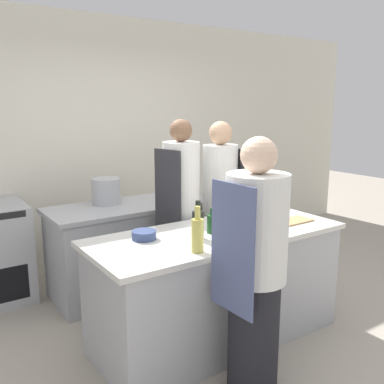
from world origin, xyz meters
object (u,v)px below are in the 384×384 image
object	(u,v)px
chef_at_stove	(220,208)
cup	(273,229)
bottle_vinegar	(197,234)
stockpot	(106,191)
chef_at_prep_near	(255,271)
bowl_prep_small	(239,216)
bowl_mixing_large	(144,235)
chef_at_pass_far	(181,215)
bottle_olive_oil	(198,224)
bottle_wine	(212,223)

from	to	relation	value
chef_at_stove	cup	xyz separation A→B (m)	(-0.28, -1.00, 0.08)
bottle_vinegar	stockpot	world-z (taller)	bottle_vinegar
chef_at_prep_near	bowl_prep_small	xyz separation A→B (m)	(0.56, 0.81, 0.09)
bottle_vinegar	bowl_prep_small	distance (m)	0.90
chef_at_stove	bowl_prep_small	bearing A→B (deg)	-7.61
bowl_mixing_large	bowl_prep_small	distance (m)	0.92
chef_at_stove	chef_at_prep_near	bearing A→B (deg)	-16.12
bowl_mixing_large	cup	size ratio (longest dim) A/B	1.89
bowl_mixing_large	bowl_prep_small	bearing A→B (deg)	1.79
chef_at_pass_far	bottle_olive_oil	world-z (taller)	chef_at_pass_far
bottle_olive_oil	bottle_vinegar	distance (m)	0.29
bottle_wine	bottle_vinegar	bearing A→B (deg)	-139.58
chef_at_pass_far	bowl_prep_small	world-z (taller)	chef_at_pass_far
chef_at_prep_near	bowl_mixing_large	world-z (taller)	chef_at_prep_near
bowl_mixing_large	stockpot	bearing A→B (deg)	79.57
bottle_olive_oil	cup	bearing A→B (deg)	-25.42
bowl_mixing_large	stockpot	distance (m)	1.21
chef_at_stove	bottle_olive_oil	world-z (taller)	chef_at_stove
chef_at_stove	bottle_olive_oil	size ratio (longest dim) A/B	5.97
chef_at_prep_near	bottle_wine	xyz separation A→B (m)	(0.14, 0.63, 0.14)
bottle_olive_oil	bowl_prep_small	xyz separation A→B (m)	(0.59, 0.24, -0.08)
bottle_vinegar	cup	xyz separation A→B (m)	(0.68, -0.01, -0.08)
bottle_olive_oil	cup	size ratio (longest dim) A/B	2.99
bottle_vinegar	bottle_olive_oil	bearing A→B (deg)	54.25
chef_at_prep_near	cup	xyz separation A→B (m)	(0.48, 0.33, 0.10)
bottle_wine	bowl_prep_small	bearing A→B (deg)	23.38
bottle_olive_oil	bottle_wine	bearing A→B (deg)	17.71
bowl_prep_small	cup	bearing A→B (deg)	-98.93
chef_at_pass_far	stockpot	bearing A→B (deg)	15.48
bottle_olive_oil	bottle_vinegar	xyz separation A→B (m)	(-0.17, -0.23, 0.01)
chef_at_prep_near	bowl_prep_small	bearing A→B (deg)	-37.10
chef_at_pass_far	stockpot	world-z (taller)	chef_at_pass_far
bottle_olive_oil	bowl_prep_small	distance (m)	0.64
bowl_prep_small	cup	xyz separation A→B (m)	(-0.08, -0.48, 0.01)
chef_at_pass_far	bottle_wine	size ratio (longest dim) A/B	8.83
chef_at_prep_near	bottle_wine	bearing A→B (deg)	-15.08
cup	stockpot	world-z (taller)	stockpot
bowl_prep_small	stockpot	distance (m)	1.36
chef_at_stove	bottle_vinegar	world-z (taller)	chef_at_stove
bottle_olive_oil	cup	distance (m)	0.57
chef_at_prep_near	bowl_mixing_large	size ratio (longest dim) A/B	9.31
chef_at_pass_far	bottle_olive_oil	size ratio (longest dim) A/B	6.09
chef_at_stove	bottle_wine	bearing A→B (deg)	-27.86
cup	stockpot	size ratio (longest dim) A/B	0.34
chef_at_pass_far	bowl_mixing_large	size ratio (longest dim) A/B	9.64
chef_at_prep_near	stockpot	xyz separation A→B (m)	(-0.14, 1.97, 0.19)
bottle_wine	bowl_mixing_large	xyz separation A→B (m)	(-0.50, 0.15, -0.05)
chef_at_pass_far	bottle_wine	world-z (taller)	chef_at_pass_far
bottle_olive_oil	bowl_mixing_large	bearing A→B (deg)	148.01
stockpot	chef_at_prep_near	bearing A→B (deg)	-85.88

